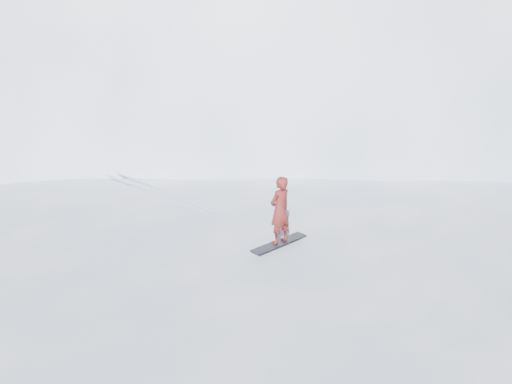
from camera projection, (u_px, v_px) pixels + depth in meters
ground at (273, 318)px, 12.52m from camera, size 400.00×400.00×0.00m
near_ridge at (241, 268)px, 15.39m from camera, size 36.00×28.00×4.80m
summit_peak at (286, 122)px, 44.87m from camera, size 60.00×56.00×56.00m
peak_shoulder at (212, 148)px, 33.52m from camera, size 28.00×24.00×18.00m
wind_bumps at (215, 292)px, 13.84m from camera, size 16.00×14.40×1.00m
snowboard at (279, 243)px, 11.47m from camera, size 1.74×0.52×0.03m
snowboarder at (280, 210)px, 11.21m from camera, size 0.67×0.48×1.72m
board_tracks at (155, 190)px, 15.65m from camera, size 1.40×5.95×0.04m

